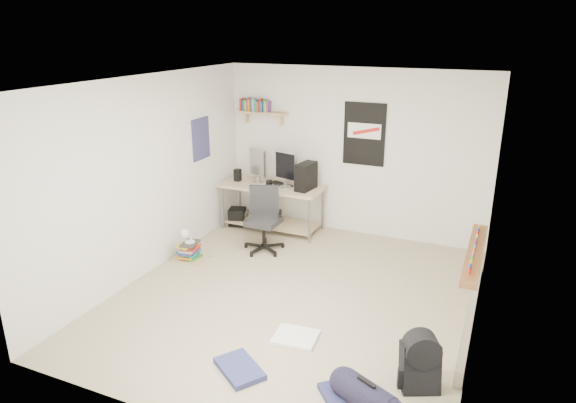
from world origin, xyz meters
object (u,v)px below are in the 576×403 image
at_px(desk, 272,207).
at_px(duffel_bag, 366,395).
at_px(backpack, 420,367).
at_px(book_stack, 190,249).
at_px(office_chair, 264,218).

height_order(desk, duffel_bag, desk).
height_order(desk, backpack, desk).
xyz_separation_m(desk, backpack, (2.79, -2.89, -0.16)).
bearing_deg(desk, book_stack, -92.88).
height_order(backpack, duffel_bag, backpack).
distance_m(desk, book_stack, 1.58).
bearing_deg(duffel_bag, desk, 151.72).
xyz_separation_m(office_chair, book_stack, (-0.80, -0.67, -0.34)).
relative_size(office_chair, book_stack, 1.93).
relative_size(backpack, duffel_bag, 0.87).
xyz_separation_m(duffel_bag, book_stack, (-3.00, 1.90, 0.01)).
relative_size(backpack, book_stack, 0.93).
bearing_deg(desk, duffel_bag, -35.63).
distance_m(desk, backpack, 4.02).
height_order(office_chair, book_stack, office_chair).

